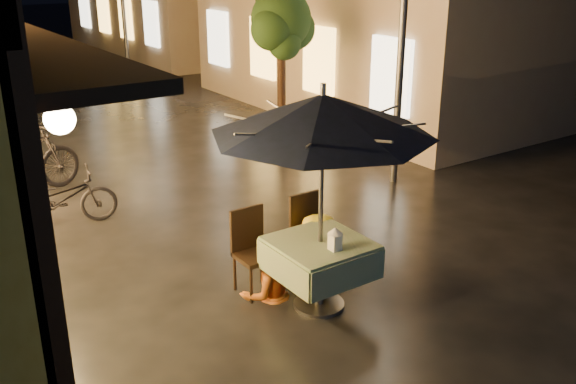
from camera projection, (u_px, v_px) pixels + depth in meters
ground at (325, 274)px, 7.74m from camera, size 90.00×90.00×0.00m
street_tree at (282, 23)px, 11.64m from camera, size 1.43×1.20×3.15m
streetlamp_near at (404, 2)px, 9.84m from camera, size 0.36×0.36×4.23m
cafe_table at (320, 258)px, 6.84m from camera, size 0.99×0.99×0.78m
patio_umbrella at (323, 115)px, 6.29m from camera, size 2.29×2.29×2.46m
cafe_chair_left at (252, 246)px, 7.22m from camera, size 0.42×0.42×0.97m
cafe_chair_right at (309, 230)px, 7.64m from camera, size 0.42×0.42×0.97m
table_lantern at (335, 238)px, 6.53m from camera, size 0.16×0.16×0.25m
person_orange at (267, 240)px, 7.03m from camera, size 0.71×0.58×1.36m
person_yellow at (320, 217)px, 7.37m from camera, size 1.11×0.78×1.57m
bicycle_0 at (61, 199)px, 8.97m from camera, size 1.61×0.82×0.81m
bicycle_1 at (26, 163)px, 9.99m from camera, size 1.92×1.03×1.11m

